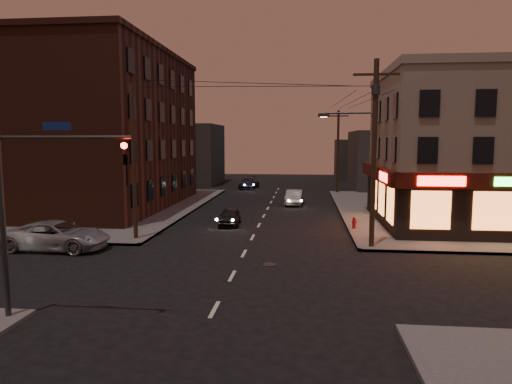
# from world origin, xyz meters

# --- Properties ---
(ground) EXTENTS (120.00, 120.00, 0.00)m
(ground) POSITION_xyz_m (0.00, 0.00, 0.00)
(ground) COLOR black
(ground) RESTS_ON ground
(sidewalk_ne) EXTENTS (24.00, 28.00, 0.15)m
(sidewalk_ne) POSITION_xyz_m (18.00, 19.00, 0.07)
(sidewalk_ne) COLOR #514F4C
(sidewalk_ne) RESTS_ON ground
(sidewalk_nw) EXTENTS (24.00, 28.00, 0.15)m
(sidewalk_nw) POSITION_xyz_m (-18.00, 19.00, 0.07)
(sidewalk_nw) COLOR #514F4C
(sidewalk_nw) RESTS_ON ground
(pizza_building) EXTENTS (15.85, 12.85, 10.50)m
(pizza_building) POSITION_xyz_m (15.93, 13.43, 5.35)
(pizza_building) COLOR gray
(pizza_building) RESTS_ON sidewalk_ne
(brick_apartment) EXTENTS (12.00, 20.00, 13.00)m
(brick_apartment) POSITION_xyz_m (-14.50, 19.00, 6.65)
(brick_apartment) COLOR #4A2217
(brick_apartment) RESTS_ON sidewalk_nw
(bg_building_ne_a) EXTENTS (10.00, 12.00, 7.00)m
(bg_building_ne_a) POSITION_xyz_m (14.00, 38.00, 3.50)
(bg_building_ne_a) COLOR #3F3D3A
(bg_building_ne_a) RESTS_ON ground
(bg_building_nw) EXTENTS (9.00, 10.00, 8.00)m
(bg_building_nw) POSITION_xyz_m (-13.00, 42.00, 4.00)
(bg_building_nw) COLOR #3F3D3A
(bg_building_nw) RESTS_ON ground
(bg_building_ne_b) EXTENTS (8.00, 8.00, 6.00)m
(bg_building_ne_b) POSITION_xyz_m (12.00, 52.00, 3.00)
(bg_building_ne_b) COLOR #3F3D3A
(bg_building_ne_b) RESTS_ON ground
(utility_pole_main) EXTENTS (4.20, 0.44, 10.00)m
(utility_pole_main) POSITION_xyz_m (6.68, 5.80, 5.76)
(utility_pole_main) COLOR #382619
(utility_pole_main) RESTS_ON sidewalk_ne
(utility_pole_far) EXTENTS (0.26, 0.26, 9.00)m
(utility_pole_far) POSITION_xyz_m (6.80, 32.00, 4.65)
(utility_pole_far) COLOR #382619
(utility_pole_far) RESTS_ON sidewalk_ne
(utility_pole_west) EXTENTS (0.24, 0.24, 9.00)m
(utility_pole_west) POSITION_xyz_m (-6.80, 6.50, 4.65)
(utility_pole_west) COLOR #382619
(utility_pole_west) RESTS_ON sidewalk_nw
(traffic_signal) EXTENTS (4.49, 0.32, 6.47)m
(traffic_signal) POSITION_xyz_m (-5.57, -5.60, 4.16)
(traffic_signal) COLOR #333538
(traffic_signal) RESTS_ON ground
(suv_cross) EXTENTS (5.64, 2.72, 1.55)m
(suv_cross) POSITION_xyz_m (-10.17, 3.81, 0.77)
(suv_cross) COLOR #999DA1
(suv_cross) RESTS_ON ground
(sedan_near) EXTENTS (1.56, 3.51, 1.17)m
(sedan_near) POSITION_xyz_m (-2.04, 11.95, 0.59)
(sedan_near) COLOR black
(sedan_near) RESTS_ON ground
(sedan_mid) EXTENTS (1.69, 4.22, 1.36)m
(sedan_mid) POSITION_xyz_m (2.23, 22.57, 0.68)
(sedan_mid) COLOR slate
(sedan_mid) RESTS_ON ground
(sedan_far) EXTENTS (2.39, 4.81, 1.34)m
(sedan_far) POSITION_xyz_m (-3.61, 36.34, 0.67)
(sedan_far) COLOR #1B1E36
(sedan_far) RESTS_ON ground
(fire_hydrant) EXTENTS (0.33, 0.33, 0.76)m
(fire_hydrant) POSITION_xyz_m (6.40, 10.77, 0.57)
(fire_hydrant) COLOR maroon
(fire_hydrant) RESTS_ON sidewalk_ne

